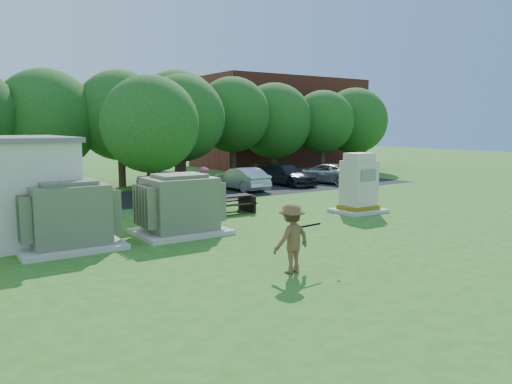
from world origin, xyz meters
TOP-DOWN VIEW (x-y plane):
  - ground at (0.00, 0.00)m, footprint 120.00×120.00m
  - brick_building at (18.00, 27.00)m, footprint 15.00×8.00m
  - parking_strip at (7.00, 13.50)m, footprint 20.00×6.00m
  - transformer_left at (-6.50, 4.50)m, footprint 3.00×2.40m
  - transformer_right at (-2.80, 4.50)m, footprint 3.00×2.40m
  - generator_cabinet at (5.42, 4.19)m, footprint 2.09×1.71m
  - picnic_table at (0.80, 7.05)m, footprint 1.77×1.33m
  - batter at (-2.44, -1.27)m, footprint 1.22×0.81m
  - person_at_picnic at (0.08, 8.12)m, footprint 1.19×1.16m
  - person_walking_right at (8.42, 7.02)m, footprint 0.83×1.14m
  - car_white at (0.76, 13.32)m, footprint 2.96×4.37m
  - car_silver_a at (5.17, 13.29)m, footprint 1.56×4.09m
  - car_dark at (8.88, 13.87)m, footprint 2.16×4.61m
  - car_silver_b at (11.77, 13.47)m, footprint 3.33×4.97m
  - batting_equipment at (-1.86, -1.31)m, footprint 1.53×0.17m
  - tree_row at (1.75, 18.50)m, footprint 41.30×13.30m

SIDE VIEW (x-z plane):
  - ground at x=0.00m, z-range 0.00..0.00m
  - parking_strip at x=7.00m, z-range 0.00..0.01m
  - picnic_table at x=0.80m, z-range 0.09..0.85m
  - car_silver_b at x=11.77m, z-range 0.00..1.27m
  - car_dark at x=8.88m, z-range 0.00..1.30m
  - car_silver_a at x=5.17m, z-range 0.00..1.33m
  - car_white at x=0.76m, z-range 0.00..1.38m
  - batter at x=-2.44m, z-range 0.00..1.77m
  - person_walking_right at x=8.42m, z-range 0.00..1.80m
  - person_at_picnic at x=0.08m, z-range 0.00..1.93m
  - transformer_left at x=-6.50m, z-range -0.07..2.00m
  - transformer_right at x=-2.80m, z-range -0.07..2.00m
  - generator_cabinet at x=5.42m, z-range -0.16..2.39m
  - batting_equipment at x=-1.86m, z-range 1.08..1.29m
  - brick_building at x=18.00m, z-range 0.00..8.00m
  - tree_row at x=1.75m, z-range 0.50..7.80m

